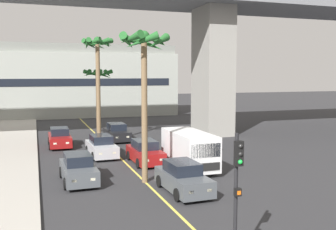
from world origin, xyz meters
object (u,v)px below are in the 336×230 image
at_px(car_queue_second, 101,147).
at_px(car_queue_fourth, 145,152).
at_px(palm_tree_mid_median, 98,58).
at_px(car_queue_third, 183,178).
at_px(palm_tree_far_median, 144,58).
at_px(delivery_van, 189,149).
at_px(car_queue_front, 60,138).
at_px(car_queue_fifth, 117,133).
at_px(car_queue_sixth, 78,169).
at_px(palm_tree_near_median, 98,83).
at_px(traffic_light_median_near, 237,182).

xyz_separation_m(car_queue_second, car_queue_fourth, (2.44, -3.06, 0.00)).
bearing_deg(palm_tree_mid_median, car_queue_third, -82.89).
distance_m(palm_tree_mid_median, palm_tree_far_median, 12.68).
bearing_deg(delivery_van, car_queue_second, 129.29).
bearing_deg(car_queue_front, car_queue_fifth, 15.44).
distance_m(car_queue_front, palm_tree_far_median, 14.52).
relative_size(car_queue_fourth, car_queue_sixth, 0.99).
bearing_deg(palm_tree_mid_median, palm_tree_near_median, 81.54).
relative_size(car_queue_fourth, delivery_van, 0.78).
relative_size(car_queue_fifth, traffic_light_median_near, 0.99).
height_order(car_queue_fourth, palm_tree_far_median, palm_tree_far_median).
xyz_separation_m(palm_tree_mid_median, palm_tree_far_median, (0.51, -12.66, -0.52)).
relative_size(car_queue_front, car_queue_fourth, 1.00).
xyz_separation_m(car_queue_sixth, traffic_light_median_near, (3.60, -11.45, 1.99)).
height_order(car_queue_front, car_queue_second, same).
xyz_separation_m(car_queue_second, palm_tree_mid_median, (0.63, 5.05, 6.62)).
relative_size(car_queue_third, traffic_light_median_near, 0.99).
bearing_deg(palm_tree_mid_median, car_queue_front, -179.26).
distance_m(car_queue_fourth, palm_tree_mid_median, 10.63).
xyz_separation_m(delivery_van, traffic_light_median_near, (-3.32, -12.21, 1.43)).
height_order(car_queue_third, palm_tree_far_median, palm_tree_far_median).
bearing_deg(palm_tree_mid_median, car_queue_sixth, -104.45).
relative_size(car_queue_second, palm_tree_near_median, 0.63).
height_order(car_queue_fourth, palm_tree_mid_median, palm_tree_mid_median).
height_order(car_queue_fourth, palm_tree_near_median, palm_tree_near_median).
distance_m(car_queue_second, car_queue_fifth, 6.85).
height_order(car_queue_fifth, palm_tree_mid_median, palm_tree_mid_median).
bearing_deg(traffic_light_median_near, car_queue_second, 94.12).
height_order(delivery_van, palm_tree_near_median, palm_tree_near_median).
bearing_deg(palm_tree_near_median, car_queue_second, -97.93).
bearing_deg(car_queue_fourth, car_queue_second, 128.58).
relative_size(car_queue_second, traffic_light_median_near, 0.99).
xyz_separation_m(car_queue_fifth, car_queue_sixth, (-4.74, -12.79, 0.00)).
height_order(car_queue_fifth, palm_tree_far_median, palm_tree_far_median).
bearing_deg(palm_tree_near_median, palm_tree_mid_median, -98.46).
distance_m(car_queue_third, traffic_light_median_near, 8.15).
relative_size(car_queue_sixth, palm_tree_near_median, 0.63).
xyz_separation_m(traffic_light_median_near, palm_tree_mid_median, (-0.66, 22.89, 4.63)).
bearing_deg(car_queue_front, traffic_light_median_near, -80.27).
height_order(delivery_van, palm_tree_mid_median, palm_tree_mid_median).
relative_size(delivery_van, palm_tree_near_median, 0.80).
height_order(car_queue_fourth, delivery_van, delivery_van).
bearing_deg(traffic_light_median_near, palm_tree_far_median, 90.80).
distance_m(car_queue_front, delivery_van, 12.88).
height_order(car_queue_fifth, car_queue_sixth, same).
distance_m(car_queue_third, palm_tree_near_median, 23.43).
bearing_deg(car_queue_front, palm_tree_near_median, 60.89).
relative_size(car_queue_front, car_queue_second, 0.99).
height_order(car_queue_second, car_queue_fifth, same).
relative_size(car_queue_second, car_queue_third, 1.00).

